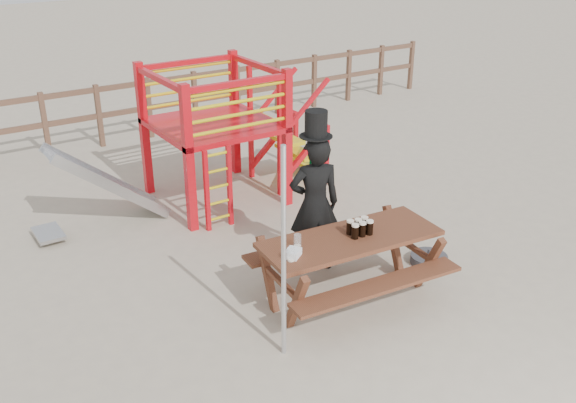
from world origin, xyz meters
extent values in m
plane|color=tan|center=(0.00, 0.00, 0.00)|extent=(60.00, 60.00, 0.00)
cube|color=brown|center=(0.00, 7.00, 1.10)|extent=(15.00, 0.06, 0.10)
cube|color=brown|center=(0.00, 7.00, 0.60)|extent=(15.00, 0.06, 0.10)
cube|color=brown|center=(-1.50, 7.00, 0.60)|extent=(0.09, 0.09, 1.20)
cube|color=brown|center=(-0.50, 7.00, 0.60)|extent=(0.09, 0.09, 1.20)
cube|color=brown|center=(0.50, 7.00, 0.60)|extent=(0.09, 0.09, 1.20)
cube|color=brown|center=(1.50, 7.00, 0.60)|extent=(0.09, 0.09, 1.20)
cube|color=brown|center=(2.50, 7.00, 0.60)|extent=(0.09, 0.09, 1.20)
cube|color=brown|center=(3.50, 7.00, 0.60)|extent=(0.09, 0.09, 1.20)
cube|color=brown|center=(4.50, 7.00, 0.60)|extent=(0.09, 0.09, 1.20)
cube|color=brown|center=(5.50, 7.00, 0.60)|extent=(0.09, 0.09, 1.20)
cube|color=brown|center=(6.50, 7.00, 0.60)|extent=(0.09, 0.09, 1.20)
cube|color=brown|center=(7.50, 7.00, 0.60)|extent=(0.09, 0.09, 1.20)
cube|color=red|center=(-0.60, 2.80, 1.05)|extent=(0.12, 0.12, 2.10)
cube|color=red|center=(1.00, 2.80, 1.05)|extent=(0.12, 0.12, 2.10)
cube|color=red|center=(-0.60, 4.40, 1.05)|extent=(0.12, 0.12, 2.10)
cube|color=red|center=(1.00, 4.40, 1.05)|extent=(0.12, 0.12, 2.10)
cube|color=red|center=(0.20, 3.60, 1.20)|extent=(1.72, 1.72, 0.08)
cube|color=red|center=(0.20, 2.80, 2.00)|extent=(1.60, 0.08, 0.08)
cube|color=red|center=(0.20, 4.40, 2.00)|extent=(1.60, 0.08, 0.08)
cube|color=red|center=(-0.60, 3.60, 2.00)|extent=(0.08, 1.60, 0.08)
cube|color=red|center=(1.00, 3.60, 2.00)|extent=(0.08, 1.60, 0.08)
cylinder|color=yellow|center=(0.20, 2.80, 1.38)|extent=(1.50, 0.05, 0.05)
cylinder|color=yellow|center=(0.20, 4.40, 1.38)|extent=(1.50, 0.05, 0.05)
cylinder|color=yellow|center=(0.20, 2.80, 1.56)|extent=(1.50, 0.05, 0.05)
cylinder|color=yellow|center=(0.20, 4.40, 1.56)|extent=(1.50, 0.05, 0.05)
cylinder|color=yellow|center=(0.20, 2.80, 1.74)|extent=(1.50, 0.05, 0.05)
cylinder|color=yellow|center=(0.20, 4.40, 1.74)|extent=(1.50, 0.05, 0.05)
cylinder|color=yellow|center=(0.20, 2.80, 1.92)|extent=(1.50, 0.05, 0.05)
cylinder|color=yellow|center=(0.20, 4.40, 1.92)|extent=(1.50, 0.05, 0.05)
cube|color=red|center=(-0.43, 2.65, 0.60)|extent=(0.06, 0.06, 1.20)
cube|color=red|center=(-0.07, 2.65, 0.60)|extent=(0.06, 0.06, 1.20)
cylinder|color=yellow|center=(-0.25, 2.65, 0.15)|extent=(0.36, 0.04, 0.04)
cylinder|color=yellow|center=(-0.25, 2.65, 0.39)|extent=(0.36, 0.04, 0.04)
cylinder|color=yellow|center=(-0.25, 2.65, 0.63)|extent=(0.36, 0.04, 0.04)
cylinder|color=yellow|center=(-0.25, 2.65, 0.87)|extent=(0.36, 0.04, 0.04)
cylinder|color=yellow|center=(-0.25, 2.65, 1.11)|extent=(0.36, 0.04, 0.04)
cube|color=yellow|center=(1.15, 3.60, 1.08)|extent=(0.30, 0.90, 0.06)
cube|color=yellow|center=(1.43, 3.60, 0.78)|extent=(0.30, 0.90, 0.06)
cube|color=yellow|center=(1.71, 3.60, 0.48)|extent=(0.30, 0.90, 0.06)
cube|color=yellow|center=(1.99, 3.60, 0.18)|extent=(0.30, 0.90, 0.06)
cube|color=red|center=(1.55, 3.15, 0.60)|extent=(0.95, 0.08, 0.86)
cube|color=red|center=(1.55, 4.05, 0.60)|extent=(0.95, 0.08, 0.86)
cube|color=#B1B3B8|center=(-1.50, 3.60, 0.62)|extent=(1.53, 0.55, 1.21)
cube|color=#B1B3B8|center=(-1.50, 3.33, 0.66)|extent=(1.58, 0.04, 1.28)
cube|color=#B1B3B8|center=(-1.50, 3.87, 0.66)|extent=(1.58, 0.04, 1.28)
cube|color=#B1B3B8|center=(-2.40, 3.60, 0.10)|extent=(0.35, 0.55, 0.05)
cube|color=brown|center=(0.14, 0.19, 0.77)|extent=(2.13, 0.96, 0.05)
cube|color=brown|center=(0.09, -0.37, 0.46)|extent=(2.08, 0.48, 0.04)
cube|color=brown|center=(0.19, 0.76, 0.46)|extent=(2.08, 0.48, 0.04)
cube|color=brown|center=(-0.74, 0.27, 0.37)|extent=(0.20, 1.24, 0.74)
cube|color=brown|center=(1.01, 0.11, 0.37)|extent=(0.20, 1.24, 0.74)
imported|color=black|center=(0.21, 0.99, 0.87)|extent=(0.74, 0.61, 1.74)
cube|color=#0A7730|center=(0.26, 1.13, 1.08)|extent=(0.07, 0.04, 0.41)
cylinder|color=black|center=(0.21, 0.99, 1.75)|extent=(0.39, 0.39, 0.01)
cylinder|color=black|center=(0.21, 0.99, 1.90)|extent=(0.27, 0.27, 0.30)
cube|color=white|center=(0.26, 1.12, 2.01)|extent=(0.13, 0.05, 0.03)
cylinder|color=#B2B2B7|center=(-1.05, -0.26, 1.12)|extent=(0.05, 0.05, 2.25)
cylinder|color=#38383D|center=(1.51, 0.26, 0.05)|extent=(0.47, 0.47, 0.11)
cylinder|color=#38383D|center=(1.51, 0.26, 0.15)|extent=(0.05, 0.05, 0.09)
cube|color=white|center=(-0.66, 0.17, 0.84)|extent=(0.23, 0.22, 0.08)
cylinder|color=black|center=(0.15, 0.14, 0.88)|extent=(0.08, 0.08, 0.15)
cylinder|color=#F2E1C6|center=(0.15, 0.14, 0.96)|extent=(0.08, 0.08, 0.02)
cylinder|color=black|center=(0.25, 0.13, 0.88)|extent=(0.08, 0.08, 0.15)
cylinder|color=#F2E1C6|center=(0.25, 0.13, 0.96)|extent=(0.08, 0.08, 0.02)
cylinder|color=black|center=(0.35, 0.12, 0.88)|extent=(0.08, 0.08, 0.15)
cylinder|color=#F2E1C6|center=(0.35, 0.12, 0.96)|extent=(0.08, 0.08, 0.02)
cylinder|color=black|center=(0.17, 0.25, 0.88)|extent=(0.08, 0.08, 0.15)
cylinder|color=#F2E1C6|center=(0.17, 0.25, 0.96)|extent=(0.08, 0.08, 0.02)
cylinder|color=black|center=(0.27, 0.22, 0.88)|extent=(0.08, 0.08, 0.15)
cylinder|color=#F2E1C6|center=(0.27, 0.22, 0.96)|extent=(0.08, 0.08, 0.02)
cylinder|color=black|center=(0.36, 0.23, 0.88)|extent=(0.08, 0.08, 0.15)
cylinder|color=#F2E1C6|center=(0.36, 0.23, 0.96)|extent=(0.08, 0.08, 0.02)
cylinder|color=silver|center=(-0.72, 0.11, 0.88)|extent=(0.08, 0.08, 0.15)
cylinder|color=#F2E1C6|center=(-0.72, 0.11, 0.81)|extent=(0.07, 0.07, 0.02)
cylinder|color=silver|center=(-0.50, 0.32, 0.88)|extent=(0.08, 0.08, 0.15)
cylinder|color=#F2E1C6|center=(-0.50, 0.32, 0.81)|extent=(0.07, 0.07, 0.02)
camera|label=1|loc=(-3.96, -4.75, 4.12)|focal=40.00mm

